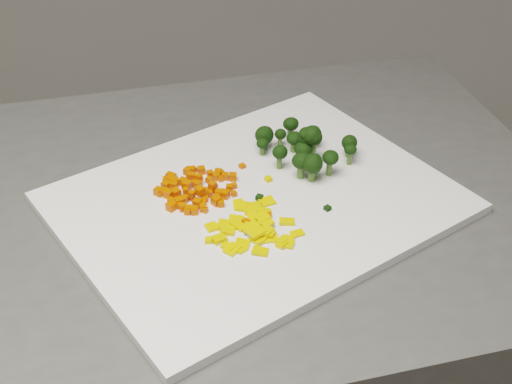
{
  "coord_description": "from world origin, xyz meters",
  "views": [
    {
      "loc": [
        0.3,
        -0.11,
        1.43
      ],
      "look_at": [
        0.31,
        0.58,
        0.92
      ],
      "focal_mm": 50.0,
      "sensor_mm": 36.0,
      "label": 1
    }
  ],
  "objects_px": {
    "cutting_board": "(256,203)",
    "pepper_pile": "(256,225)",
    "carrot_pile": "(197,182)",
    "broccoli_pile": "(306,140)"
  },
  "relations": [
    {
      "from": "pepper_pile",
      "to": "cutting_board",
      "type": "bearing_deg",
      "value": 90.01
    },
    {
      "from": "cutting_board",
      "to": "pepper_pile",
      "type": "height_order",
      "value": "pepper_pile"
    },
    {
      "from": "cutting_board",
      "to": "carrot_pile",
      "type": "bearing_deg",
      "value": 167.28
    },
    {
      "from": "carrot_pile",
      "to": "pepper_pile",
      "type": "height_order",
      "value": "carrot_pile"
    },
    {
      "from": "cutting_board",
      "to": "carrot_pile",
      "type": "relative_size",
      "value": 4.5
    },
    {
      "from": "cutting_board",
      "to": "pepper_pile",
      "type": "bearing_deg",
      "value": -89.99
    },
    {
      "from": "broccoli_pile",
      "to": "cutting_board",
      "type": "bearing_deg",
      "value": -126.56
    },
    {
      "from": "cutting_board",
      "to": "broccoli_pile",
      "type": "distance_m",
      "value": 0.12
    },
    {
      "from": "cutting_board",
      "to": "broccoli_pile",
      "type": "height_order",
      "value": "broccoli_pile"
    },
    {
      "from": "cutting_board",
      "to": "pepper_pile",
      "type": "relative_size",
      "value": 3.88
    }
  ]
}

